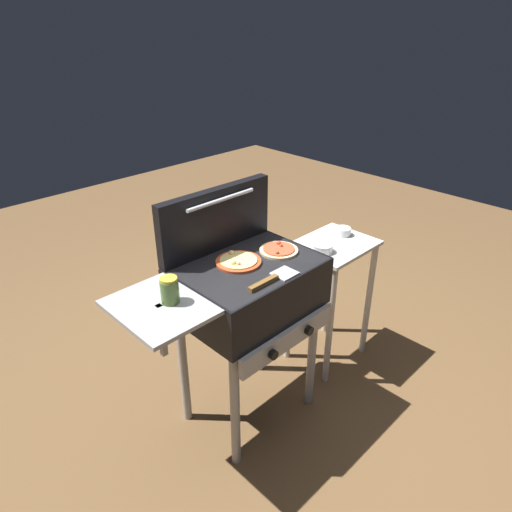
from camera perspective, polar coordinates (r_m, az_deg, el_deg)
The scene contains 10 objects.
ground_plane at distance 2.63m, azimuth -0.81°, elevation -18.38°, with size 8.00×8.00×0.00m, color brown.
grill at distance 2.14m, azimuth -1.14°, elevation -4.49°, with size 0.96×0.53×0.90m.
grill_lid_open at distance 2.16m, azimuth -4.97°, elevation 4.55°, with size 0.63×0.09×0.30m.
pizza_cheese at distance 2.08m, azimuth -2.22°, elevation -0.65°, with size 0.21×0.21×0.03m.
pizza_pepperoni at distance 2.18m, azimuth 2.84°, elevation 0.77°, with size 0.18×0.18×0.03m.
sauce_jar at distance 1.81m, azimuth -10.64°, elevation -4.18°, with size 0.07×0.07×0.11m.
spatula at distance 1.95m, azimuth 2.05°, elevation -2.86°, with size 0.26×0.09×0.02m.
prep_table at distance 2.69m, azimuth 9.28°, elevation -2.69°, with size 0.44×0.36×0.77m.
topping_bowl_near at distance 2.47m, azimuth 8.26°, elevation 0.94°, with size 0.11×0.11×0.04m.
topping_bowl_far at distance 2.68m, azimuth 10.69°, elevation 2.98°, with size 0.09×0.09×0.04m.
Camera 1 is at (-1.26, -1.32, 1.90)m, focal length 32.32 mm.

